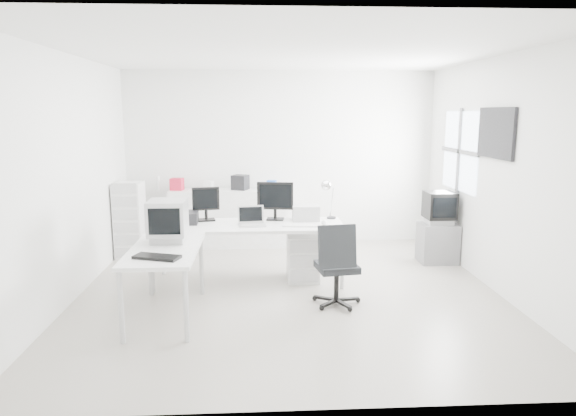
{
  "coord_description": "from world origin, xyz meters",
  "views": [
    {
      "loc": [
        -0.34,
        -5.89,
        2.14
      ],
      "look_at": [
        0.0,
        0.2,
        1.0
      ],
      "focal_mm": 32.0,
      "sensor_mm": 36.0,
      "label": 1
    }
  ],
  "objects": [
    {
      "name": "side_desk",
      "position": [
        -1.34,
        -0.65,
        0.38
      ],
      "size": [
        0.7,
        1.4,
        0.75
      ],
      "primitive_type": null,
      "color": "white",
      "rests_on": "floor"
    },
    {
      "name": "desk_lamp",
      "position": [
        0.61,
        0.75,
        0.98
      ],
      "size": [
        0.19,
        0.19,
        0.46
      ],
      "primitive_type": null,
      "rotation": [
        0.0,
        0.0,
        0.23
      ],
      "color": "silver",
      "rests_on": "main_desk"
    },
    {
      "name": "main_desk",
      "position": [
        -0.49,
        0.45,
        0.38
      ],
      "size": [
        2.4,
        0.8,
        0.75
      ],
      "primitive_type": null,
      "color": "white",
      "rests_on": "floor"
    },
    {
      "name": "lcd_monitor_large",
      "position": [
        -0.14,
        0.7,
        1.0
      ],
      "size": [
        0.5,
        0.26,
        0.49
      ],
      "primitive_type": null,
      "rotation": [
        0.0,
        0.0,
        -0.15
      ],
      "color": "black",
      "rests_on": "main_desk"
    },
    {
      "name": "white_mouse",
      "position": [
        0.46,
        0.35,
        0.78
      ],
      "size": [
        0.07,
        0.07,
        0.07
      ],
      "primitive_type": "sphere",
      "color": "white",
      "rests_on": "main_desk"
    },
    {
      "name": "clutter_box_d",
      "position": [
        -0.15,
        2.24,
        1.0
      ],
      "size": [
        0.17,
        0.16,
        0.14
      ],
      "primitive_type": "cube",
      "rotation": [
        0.0,
        0.0,
        -0.23
      ],
      "color": "blue",
      "rests_on": "sideboard"
    },
    {
      "name": "wall_picture",
      "position": [
        2.47,
        0.1,
        1.9
      ],
      "size": [
        0.04,
        0.9,
        0.6
      ],
      "primitive_type": null,
      "color": "black",
      "rests_on": "right_wall"
    },
    {
      "name": "office_chair",
      "position": [
        0.51,
        -0.42,
        0.49
      ],
      "size": [
        0.64,
        0.64,
        0.97
      ],
      "primitive_type": null,
      "rotation": [
        0.0,
        0.0,
        0.15
      ],
      "color": "#252729",
      "rests_on": "floor"
    },
    {
      "name": "ceiling",
      "position": [
        0.0,
        0.0,
        2.8
      ],
      "size": [
        5.0,
        5.0,
        0.01
      ],
      "primitive_type": "cube",
      "color": "white",
      "rests_on": "back_wall"
    },
    {
      "name": "drawer_pedestal",
      "position": [
        0.21,
        0.5,
        0.3
      ],
      "size": [
        0.4,
        0.5,
        0.6
      ],
      "primitive_type": "cube",
      "color": "white",
      "rests_on": "floor"
    },
    {
      "name": "clutter_box_b",
      "position": [
        -1.15,
        2.24,
        1.0
      ],
      "size": [
        0.17,
        0.16,
        0.14
      ],
      "primitive_type": "cube",
      "rotation": [
        0.0,
        0.0,
        -0.29
      ],
      "color": "white",
      "rests_on": "sideboard"
    },
    {
      "name": "left_wall",
      "position": [
        -2.5,
        0.0,
        1.4
      ],
      "size": [
        0.02,
        5.0,
        2.8
      ],
      "primitive_type": "cube",
      "color": "white",
      "rests_on": "floor"
    },
    {
      "name": "window",
      "position": [
        2.48,
        1.2,
        1.6
      ],
      "size": [
        0.02,
        1.2,
        1.1
      ],
      "primitive_type": null,
      "color": "white",
      "rests_on": "right_wall"
    },
    {
      "name": "crt_monitor",
      "position": [
        -1.34,
        -0.4,
        0.99
      ],
      "size": [
        0.42,
        0.42,
        0.48
      ],
      "primitive_type": null,
      "rotation": [
        0.0,
        0.0,
        -0.0
      ],
      "color": "#B7B7BA",
      "rests_on": "side_desk"
    },
    {
      "name": "floor",
      "position": [
        0.0,
        0.0,
        0.0
      ],
      "size": [
        5.0,
        5.0,
        0.01
      ],
      "primitive_type": "cube",
      "color": "beige",
      "rests_on": "ground"
    },
    {
      "name": "clutter_box_c",
      "position": [
        -0.65,
        2.24,
        1.04
      ],
      "size": [
        0.3,
        0.29,
        0.23
      ],
      "primitive_type": "cube",
      "rotation": [
        0.0,
        0.0,
        -0.41
      ],
      "color": "black",
      "rests_on": "sideboard"
    },
    {
      "name": "sideboard",
      "position": [
        -0.85,
        2.24,
        0.46
      ],
      "size": [
        1.85,
        0.46,
        0.93
      ],
      "primitive_type": "cube",
      "color": "white",
      "rests_on": "floor"
    },
    {
      "name": "tv_cabinet",
      "position": [
        2.22,
        1.16,
        0.28
      ],
      "size": [
        0.52,
        0.43,
        0.57
      ],
      "primitive_type": "cube",
      "color": "slate",
      "rests_on": "floor"
    },
    {
      "name": "clutter_bottle",
      "position": [
        -1.95,
        2.28,
        1.04
      ],
      "size": [
        0.07,
        0.07,
        0.22
      ],
      "primitive_type": "cylinder",
      "color": "white",
      "rests_on": "sideboard"
    },
    {
      "name": "laptop",
      "position": [
        -0.44,
        0.35,
        0.85
      ],
      "size": [
        0.34,
        0.35,
        0.2
      ],
      "primitive_type": null,
      "rotation": [
        0.0,
        0.0,
        0.14
      ],
      "color": "#B7B7BA",
      "rests_on": "main_desk"
    },
    {
      "name": "laser_printer",
      "position": [
        0.26,
        0.67,
        0.85
      ],
      "size": [
        0.35,
        0.3,
        0.2
      ],
      "primitive_type": "cube",
      "rotation": [
        0.0,
        0.0,
        -0.01
      ],
      "color": "#B1B1B1",
      "rests_on": "main_desk"
    },
    {
      "name": "filing_cabinet",
      "position": [
        -2.28,
        1.71,
        0.56
      ],
      "size": [
        0.39,
        0.47,
        1.12
      ],
      "primitive_type": "cube",
      "color": "white",
      "rests_on": "floor"
    },
    {
      "name": "back_wall",
      "position": [
        0.0,
        2.5,
        1.4
      ],
      "size": [
        5.0,
        0.02,
        2.8
      ],
      "primitive_type": "cube",
      "color": "white",
      "rests_on": "floor"
    },
    {
      "name": "inkjet_printer",
      "position": [
        -1.34,
        0.55,
        0.82
      ],
      "size": [
        0.43,
        0.34,
        0.15
      ],
      "primitive_type": "cube",
      "rotation": [
        0.0,
        0.0,
        0.04
      ],
      "color": "black",
      "rests_on": "main_desk"
    },
    {
      "name": "clutter_box_a",
      "position": [
        -1.65,
        2.24,
        1.02
      ],
      "size": [
        0.21,
        0.2,
        0.19
      ],
      "primitive_type": "cube",
      "rotation": [
        0.0,
        0.0,
        -0.16
      ],
      "color": "red",
      "rests_on": "sideboard"
    },
    {
      "name": "black_keyboard",
      "position": [
        -1.34,
        -1.05,
        0.76
      ],
      "size": [
        0.48,
        0.31,
        0.03
      ],
      "primitive_type": "cube",
      "rotation": [
        0.0,
        0.0,
        -0.32
      ],
      "color": "black",
      "rests_on": "side_desk"
    },
    {
      "name": "crt_tv",
      "position": [
        2.22,
        1.16,
        0.79
      ],
      "size": [
        0.5,
        0.48,
        0.45
      ],
      "primitive_type": null,
      "color": "black",
      "rests_on": "tv_cabinet"
    },
    {
      "name": "white_keyboard",
      "position": [
        0.16,
        0.3,
        0.76
      ],
      "size": [
        0.46,
        0.19,
        0.02
      ],
      "primitive_type": "cube",
      "rotation": [
        0.0,
        0.0,
        -0.11
      ],
      "color": "white",
      "rests_on": "main_desk"
    },
    {
      "name": "lcd_monitor_small",
      "position": [
        -1.04,
        0.7,
        0.97
      ],
      "size": [
        0.38,
        0.27,
        0.44
      ],
      "primitive_type": null,
      "rotation": [
        0.0,
        0.0,
        0.21
      ],
      "color": "black",
      "rests_on": "main_desk"
    },
    {
      "name": "right_wall",
      "position": [
        2.5,
        0.0,
        1.4
      ],
      "size": [
        0.02,
        5.0,
        2.8
      ],
      "primitive_type": "cube",
      "color": "white",
      "rests_on": "floor"
    }
  ]
}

